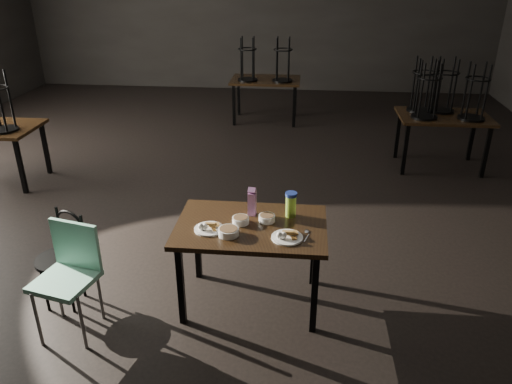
# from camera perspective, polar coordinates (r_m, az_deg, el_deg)

# --- Properties ---
(main_table) EXTENTS (1.20, 0.80, 0.75)m
(main_table) POSITION_cam_1_polar(r_m,az_deg,el_deg) (4.02, -0.56, -4.73)
(main_table) COLOR black
(main_table) RESTS_ON ground
(plate_left) EXTENTS (0.23, 0.23, 0.08)m
(plate_left) POSITION_cam_1_polar(r_m,az_deg,el_deg) (3.91, -5.44, -4.05)
(plate_left) COLOR white
(plate_left) RESTS_ON main_table
(plate_right) EXTENTS (0.24, 0.24, 0.08)m
(plate_right) POSITION_cam_1_polar(r_m,az_deg,el_deg) (3.79, 3.55, -5.04)
(plate_right) COLOR white
(plate_right) RESTS_ON main_table
(bowl_near) EXTENTS (0.13, 0.13, 0.05)m
(bowl_near) POSITION_cam_1_polar(r_m,az_deg,el_deg) (3.99, -1.77, -3.22)
(bowl_near) COLOR white
(bowl_near) RESTS_ON main_table
(bowl_far) EXTENTS (0.13, 0.13, 0.05)m
(bowl_far) POSITION_cam_1_polar(r_m,az_deg,el_deg) (4.02, 1.26, -2.97)
(bowl_far) COLOR white
(bowl_far) RESTS_ON main_table
(bowl_big) EXTENTS (0.16, 0.16, 0.06)m
(bowl_big) POSITION_cam_1_polar(r_m,az_deg,el_deg) (3.83, -3.16, -4.54)
(bowl_big) COLOR white
(bowl_big) RESTS_ON main_table
(juice_carton) EXTENTS (0.07, 0.07, 0.25)m
(juice_carton) POSITION_cam_1_polar(r_m,az_deg,el_deg) (4.08, -0.45, -1.16)
(juice_carton) COLOR #8D1981
(juice_carton) RESTS_ON main_table
(water_bottle) EXTENTS (0.11, 0.11, 0.21)m
(water_bottle) POSITION_cam_1_polar(r_m,az_deg,el_deg) (4.07, 4.01, -1.40)
(water_bottle) COLOR #9BCD3C
(water_bottle) RESTS_ON main_table
(spoon) EXTENTS (0.05, 0.19, 0.01)m
(spoon) POSITION_cam_1_polar(r_m,az_deg,el_deg) (3.88, 5.81, -4.60)
(spoon) COLOR silver
(spoon) RESTS_ON main_table
(bentwood_chair) EXTENTS (0.44, 0.43, 0.82)m
(bentwood_chair) POSITION_cam_1_polar(r_m,az_deg,el_deg) (4.43, -21.04, -6.31)
(bentwood_chair) COLOR black
(bentwood_chair) RESTS_ON ground
(school_chair) EXTENTS (0.50, 0.50, 0.89)m
(school_chair) POSITION_cam_1_polar(r_m,az_deg,el_deg) (4.08, -20.55, -8.31)
(school_chair) COLOR #7FC5A9
(school_chair) RESTS_ON ground
(bg_table_right) EXTENTS (1.20, 0.80, 1.48)m
(bg_table_right) POSITION_cam_1_polar(r_m,az_deg,el_deg) (7.23, 20.54, 8.62)
(bg_table_right) COLOR black
(bg_table_right) RESTS_ON ground
(bg_table_far) EXTENTS (1.20, 0.80, 1.48)m
(bg_table_far) POSITION_cam_1_polar(r_m,az_deg,el_deg) (8.88, 1.09, 12.74)
(bg_table_far) COLOR black
(bg_table_far) RESTS_ON ground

